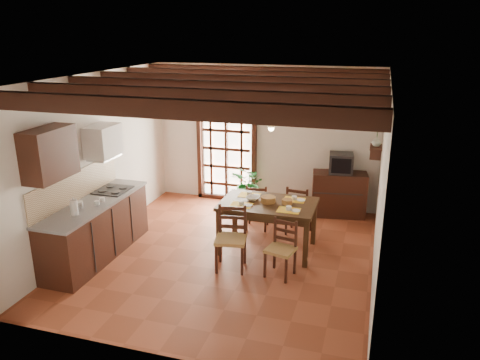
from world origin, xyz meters
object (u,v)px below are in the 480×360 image
at_px(kitchen_counter, 96,228).
at_px(chair_near_left, 231,250).
at_px(crt_tv, 341,163).
at_px(potted_plant, 250,184).
at_px(chair_far_right, 299,218).
at_px(pendant_lamp, 271,123).
at_px(sideboard, 339,194).
at_px(dining_table, 268,209).
at_px(chair_near_right, 281,259).
at_px(chair_far_left, 257,214).

relative_size(kitchen_counter, chair_near_left, 2.33).
height_order(kitchen_counter, crt_tv, kitchen_counter).
bearing_deg(potted_plant, kitchen_counter, -125.54).
bearing_deg(chair_far_right, pendant_lamp, 67.84).
height_order(chair_near_left, sideboard, chair_near_left).
bearing_deg(dining_table, crt_tv, 62.12).
height_order(chair_near_left, chair_near_right, chair_near_left).
bearing_deg(pendant_lamp, chair_far_right, 60.81).
relative_size(chair_far_right, pendant_lamp, 1.05).
relative_size(dining_table, chair_far_left, 1.78).
relative_size(kitchen_counter, chair_far_right, 2.53).
bearing_deg(chair_far_right, potted_plant, -27.30).
bearing_deg(potted_plant, chair_far_right, -34.34).
bearing_deg(chair_near_left, sideboard, 53.20).
bearing_deg(chair_far_right, dining_table, 71.10).
height_order(sideboard, pendant_lamp, pendant_lamp).
bearing_deg(sideboard, chair_near_right, -111.60).
height_order(chair_near_right, sideboard, sideboard).
distance_m(crt_tv, pendant_lamp, 2.23).
bearing_deg(chair_far_left, crt_tv, -147.80).
bearing_deg(crt_tv, dining_table, -123.95).
bearing_deg(pendant_lamp, chair_near_left, -113.55).
bearing_deg(pendant_lamp, sideboard, 60.82).
relative_size(chair_far_right, potted_plant, 0.45).
distance_m(chair_near_left, chair_near_right, 0.76).
distance_m(dining_table, chair_near_right, 0.97).
relative_size(potted_plant, pendant_lamp, 2.32).
height_order(crt_tv, pendant_lamp, pendant_lamp).
height_order(kitchen_counter, chair_far_right, kitchen_counter).
bearing_deg(chair_far_right, crt_tv, -112.27).
distance_m(chair_far_right, pendant_lamp, 1.96).
bearing_deg(chair_near_left, dining_table, 54.34).
relative_size(dining_table, sideboard, 1.49).
height_order(dining_table, chair_far_left, chair_far_left).
xyz_separation_m(sideboard, pendant_lamp, (-0.97, -1.73, 1.65)).
xyz_separation_m(chair_near_left, chair_far_left, (0.00, 1.54, -0.04)).
relative_size(sideboard, potted_plant, 0.51).
bearing_deg(pendant_lamp, potted_plant, 117.01).
height_order(sideboard, crt_tv, crt_tv).
relative_size(kitchen_counter, crt_tv, 4.72).
bearing_deg(kitchen_counter, potted_plant, 54.46).
relative_size(kitchen_counter, potted_plant, 1.15).
bearing_deg(sideboard, chair_far_left, -150.63).
bearing_deg(potted_plant, sideboard, 10.26).
distance_m(chair_far_left, chair_far_right, 0.75).
xyz_separation_m(kitchen_counter, chair_near_right, (2.90, 0.22, -0.21)).
relative_size(dining_table, chair_far_right, 1.70).
relative_size(chair_near_left, chair_near_right, 1.15).
xyz_separation_m(dining_table, chair_near_right, (0.38, -0.77, -0.45)).
bearing_deg(crt_tv, chair_far_left, -147.94).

